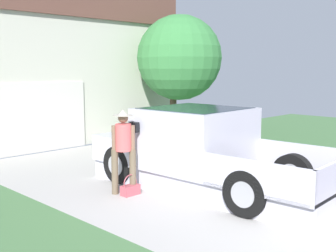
% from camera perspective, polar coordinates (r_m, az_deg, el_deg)
% --- Properties ---
extents(pickup_truck, '(2.28, 5.20, 1.65)m').
position_cam_1_polar(pickup_truck, '(8.72, 3.97, -3.56)').
color(pickup_truck, silver).
rests_on(pickup_truck, ground).
extents(person_with_hat, '(0.39, 0.39, 1.66)m').
position_cam_1_polar(person_with_hat, '(8.20, -6.05, -2.54)').
color(person_with_hat, brown).
rests_on(person_with_hat, ground).
extents(handbag, '(0.37, 0.20, 0.41)m').
position_cam_1_polar(handbag, '(8.31, -5.12, -8.49)').
color(handbag, '#B24C56').
rests_on(handbag, ground).
extents(house_with_garage, '(9.03, 5.56, 5.02)m').
position_cam_1_polar(house_with_garage, '(15.72, -18.13, 7.76)').
color(house_with_garage, beige).
rests_on(house_with_garage, ground).
extents(front_yard_tree, '(2.86, 3.07, 4.23)m').
position_cam_1_polar(front_yard_tree, '(14.55, 1.29, 9.47)').
color(front_yard_tree, brown).
rests_on(front_yard_tree, ground).
extents(wheeled_trash_bin, '(0.60, 0.72, 1.10)m').
position_cam_1_polar(wheeled_trash_bin, '(14.41, -2.51, 0.41)').
color(wheeled_trash_bin, '#424247').
rests_on(wheeled_trash_bin, ground).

